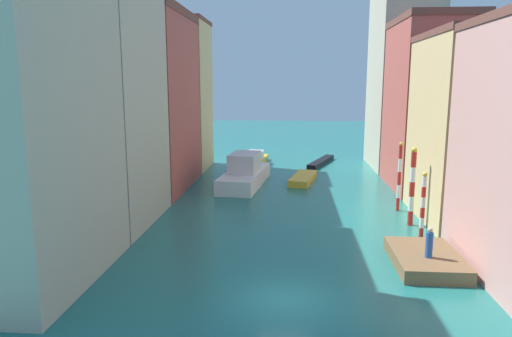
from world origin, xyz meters
TOP-DOWN VIEW (x-y plane):
  - ground_plane at (0.00, 24.50)m, footprint 154.00×154.00m
  - building_left_0 at (-12.21, 1.31)m, footprint 6.19×9.98m
  - building_left_1 at (-12.21, 10.98)m, footprint 6.19×9.40m
  - building_left_2 at (-12.21, 21.83)m, footprint 6.19×12.12m
  - building_left_3 at (-12.21, 31.90)m, footprint 6.19×7.56m
  - building_right_1 at (12.21, 13.51)m, footprint 6.19×9.60m
  - building_right_2 at (12.21, 23.70)m, footprint 6.19×10.16m
  - building_right_3 at (12.21, 34.50)m, footprint 6.19×10.68m
  - waterfront_dock at (7.22, 4.51)m, footprint 3.32×5.13m
  - person_on_dock at (7.16, 3.85)m, footprint 0.36×0.36m
  - mooring_pole_0 at (8.20, 9.07)m, footprint 0.30×0.30m
  - mooring_pole_1 at (8.17, 11.70)m, footprint 0.39×0.39m
  - mooring_pole_2 at (8.14, 15.36)m, footprint 0.28×0.28m
  - vaporetto_white at (-4.19, 23.50)m, footprint 4.24×10.46m
  - gondola_black at (3.65, 35.74)m, footprint 3.67×8.44m
  - motorboat_0 at (-4.12, 35.03)m, footprint 2.67×7.61m
  - motorboat_1 at (1.28, 25.36)m, footprint 3.02×6.39m

SIDE VIEW (x-z plane):
  - ground_plane at x=0.00m, z-range 0.00..0.00m
  - gondola_black at x=3.65m, z-range 0.00..0.52m
  - motorboat_1 at x=1.28m, z-range 0.00..0.64m
  - waterfront_dock at x=7.22m, z-range 0.00..0.71m
  - motorboat_0 at x=-4.12m, z-range -0.24..1.31m
  - vaporetto_white at x=-4.19m, z-range -0.41..2.61m
  - person_on_dock at x=7.16m, z-range 0.65..2.22m
  - mooring_pole_0 at x=8.20m, z-range 0.05..4.18m
  - mooring_pole_2 at x=8.14m, z-range 0.04..5.22m
  - mooring_pole_1 at x=8.17m, z-range 0.06..5.36m
  - building_right_1 at x=12.21m, z-range 0.01..12.85m
  - building_right_2 at x=12.21m, z-range 0.01..15.10m
  - building_left_2 at x=-12.21m, z-range 0.01..15.83m
  - building_left_3 at x=-12.21m, z-range 0.01..16.22m
  - building_left_1 at x=-12.21m, z-range 0.01..16.51m
  - building_left_0 at x=-12.21m, z-range 0.01..19.08m
  - building_right_3 at x=12.21m, z-range 0.01..22.08m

